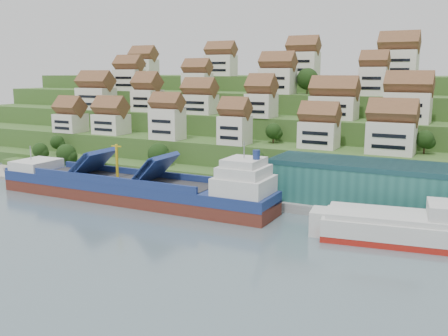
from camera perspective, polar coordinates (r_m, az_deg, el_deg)
The scene contains 11 objects.
ground at distance 124.68m, azimuth -6.26°, elevation -4.37°, with size 300.00×300.00×0.00m, color slate.
quay at distance 128.03m, azimuth 4.99°, elevation -3.43°, with size 180.00×14.00×2.20m, color gray.
pebble_beach at distance 170.96m, azimuth -20.33°, elevation -0.63°, with size 45.00×20.00×1.00m, color gray.
hillside at distance 215.21m, azimuth 9.24°, elevation 4.90°, with size 260.00×128.00×31.00m.
hillside_village at distance 173.02m, azimuth 5.69°, elevation 8.15°, with size 157.75×65.09×29.23m.
hillside_trees at distance 164.79m, azimuth 0.39°, elevation 5.58°, with size 136.94×62.63×30.88m.
warehouse at distance 120.40m, azimuth 19.62°, elevation -1.98°, with size 60.00×15.00×10.00m, color #24615A.
flagpole at distance 122.96m, azimuth 3.32°, elevation -1.24°, with size 1.28×0.16×8.00m.
beach_huts at distance 171.34m, azimuth -21.13°, elevation -0.12°, with size 14.40×3.70×2.20m.
cargo_ship at distance 129.07m, azimuth -9.87°, elevation -2.43°, with size 78.23×13.00×17.32m.
second_ship at distance 104.17m, azimuth 20.42°, elevation -6.52°, with size 32.97×16.36×9.15m.
Camera 1 is at (67.39, -99.63, 32.81)m, focal length 40.00 mm.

